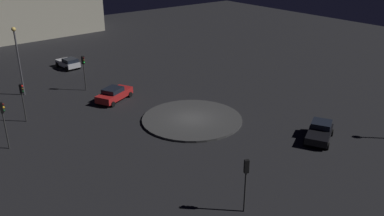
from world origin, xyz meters
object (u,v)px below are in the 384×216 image
(traffic_light_south, at_px, (4,116))
(streetlamp_southwest, at_px, (18,53))
(traffic_light_west, at_px, (84,66))
(traffic_light_southwest, at_px, (22,95))
(car_red, at_px, (114,94))
(traffic_light_southeast, at_px, (246,175))
(car_black, at_px, (320,132))
(car_silver, at_px, (68,63))
(store_building, at_px, (7,15))

(traffic_light_south, xyz_separation_m, streetlamp_southwest, (-12.31, 5.11, 1.89))
(traffic_light_west, bearing_deg, traffic_light_southwest, -78.63)
(car_red, distance_m, traffic_light_southeast, 23.11)
(traffic_light_southwest, bearing_deg, streetlamp_southwest, 111.09)
(traffic_light_southwest, relative_size, traffic_light_south, 0.91)
(car_black, distance_m, car_red, 21.95)
(car_silver, xyz_separation_m, streetlamp_southwest, (6.74, -8.10, 4.13))
(car_red, xyz_separation_m, traffic_light_south, (4.33, -12.35, 2.22))
(car_red, bearing_deg, traffic_light_south, 173.65)
(car_black, relative_size, traffic_light_southeast, 1.14)
(traffic_light_west, bearing_deg, streetlamp_southwest, -133.25)
(car_red, bearing_deg, traffic_light_southwest, 151.97)
(car_red, bearing_deg, store_building, 64.40)
(traffic_light_south, bearing_deg, store_building, 91.58)
(car_black, distance_m, traffic_light_southeast, 13.17)
(car_black, height_order, traffic_light_west, traffic_light_west)
(car_red, height_order, car_silver, car_red)
(car_silver, relative_size, store_building, 0.12)
(store_building, bearing_deg, streetlamp_southwest, 73.93)
(traffic_light_west, xyz_separation_m, streetlamp_southwest, (-2.98, -6.18, 1.95))
(traffic_light_west, xyz_separation_m, traffic_light_southwest, (4.62, -8.36, -0.19))
(traffic_light_southeast, height_order, streetlamp_southwest, streetlamp_southwest)
(traffic_light_southeast, bearing_deg, streetlamp_southwest, 33.18)
(traffic_light_west, xyz_separation_m, store_building, (-33.34, 0.99, 1.12))
(streetlamp_southwest, height_order, store_building, store_building)
(store_building, bearing_deg, car_black, 96.90)
(traffic_light_south, bearing_deg, streetlamp_southwest, 85.08)
(car_black, height_order, traffic_light_south, traffic_light_south)
(streetlamp_southwest, bearing_deg, traffic_light_southeast, 8.20)
(traffic_light_south, bearing_deg, car_black, -16.96)
(traffic_light_southwest, height_order, traffic_light_south, traffic_light_south)
(car_silver, bearing_deg, store_building, -2.57)
(car_red, relative_size, traffic_light_southeast, 1.26)
(car_silver, distance_m, traffic_light_southeast, 37.81)
(traffic_light_west, distance_m, traffic_light_southwest, 9.55)
(traffic_light_west, height_order, traffic_light_southeast, traffic_light_west)
(traffic_light_southwest, height_order, streetlamp_southwest, streetlamp_southwest)
(car_silver, xyz_separation_m, store_building, (-23.62, -0.93, 3.30))
(car_red, xyz_separation_m, traffic_light_southwest, (-0.38, -9.41, 1.97))
(traffic_light_west, relative_size, traffic_light_south, 0.98)
(car_silver, xyz_separation_m, traffic_light_south, (19.05, -13.22, 2.24))
(traffic_light_west, distance_m, store_building, 33.37)
(traffic_light_southeast, xyz_separation_m, store_building, (-61.20, 2.73, 1.30))
(traffic_light_west, bearing_deg, car_red, -5.70)
(traffic_light_south, distance_m, traffic_light_southeast, 20.85)
(traffic_light_west, distance_m, traffic_light_south, 14.66)
(traffic_light_southeast, distance_m, streetlamp_southwest, 31.23)
(traffic_light_west, height_order, traffic_light_southwest, traffic_light_west)
(traffic_light_west, bearing_deg, traffic_light_southeast, -21.12)
(car_silver, bearing_deg, traffic_light_west, 164.02)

